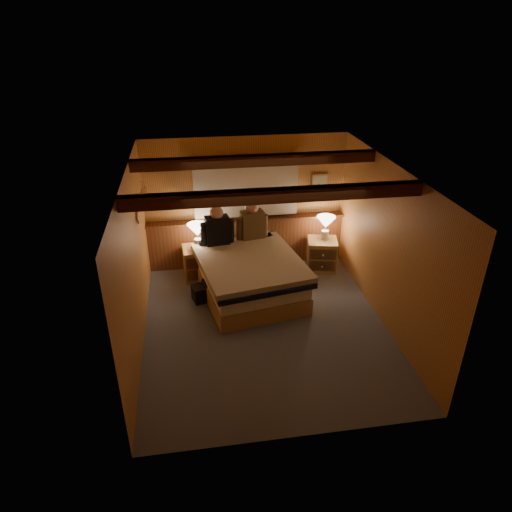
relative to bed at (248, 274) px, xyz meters
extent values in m
plane|color=#525862|center=(0.12, -0.97, -0.36)|extent=(4.20, 4.20, 0.00)
plane|color=#BC7F46|center=(0.12, -0.97, 2.04)|extent=(4.20, 4.20, 0.00)
plane|color=#CB9349|center=(0.12, 1.13, 0.84)|extent=(3.60, 0.00, 3.60)
plane|color=#CB9349|center=(-1.68, -0.97, 0.84)|extent=(0.00, 4.20, 4.20)
plane|color=#CB9349|center=(1.92, -0.97, 0.84)|extent=(0.00, 4.20, 4.20)
plane|color=#CB9349|center=(0.12, -3.07, 0.84)|extent=(3.60, 0.00, 3.60)
cube|color=brown|center=(0.12, 1.07, 0.09)|extent=(3.60, 0.12, 0.90)
cube|color=brown|center=(0.12, 1.01, 0.56)|extent=(3.60, 0.22, 0.04)
cylinder|color=#4C2713|center=(0.12, 1.05, 1.69)|extent=(2.10, 0.05, 0.05)
sphere|color=#4C2713|center=(-0.93, 1.05, 1.69)|extent=(0.08, 0.08, 0.08)
sphere|color=#4C2713|center=(1.17, 1.05, 1.69)|extent=(0.08, 0.08, 0.08)
cube|color=white|center=(0.12, 1.06, 1.14)|extent=(1.85, 0.08, 1.05)
cube|color=#4C2713|center=(0.12, -1.57, 1.95)|extent=(3.60, 0.15, 0.16)
cube|color=#4C2713|center=(0.12, -0.07, 1.95)|extent=(3.60, 0.15, 0.16)
cylinder|color=white|center=(-1.62, 0.63, 1.39)|extent=(0.03, 0.55, 0.03)
torus|color=white|center=(-1.59, 0.48, 1.27)|extent=(0.01, 0.21, 0.21)
torus|color=white|center=(-1.59, 0.71, 1.27)|extent=(0.01, 0.21, 0.21)
cube|color=tan|center=(1.47, 1.11, 1.19)|extent=(0.30, 0.03, 0.25)
cube|color=beige|center=(1.47, 1.09, 1.19)|extent=(0.24, 0.01, 0.19)
cube|color=#B7804E|center=(0.00, 0.02, -0.21)|extent=(1.80, 2.20, 0.30)
cube|color=white|center=(0.00, 0.02, 0.06)|extent=(1.76, 2.16, 0.24)
cube|color=black|center=(0.04, -0.23, 0.20)|extent=(1.79, 1.83, 0.08)
cube|color=#CD8F8D|center=(0.02, -0.10, 0.27)|extent=(1.87, 2.03, 0.12)
cube|color=white|center=(-0.51, 0.71, 0.25)|extent=(0.64, 0.43, 0.16)
cube|color=white|center=(0.23, 0.84, 0.25)|extent=(0.64, 0.43, 0.16)
cube|color=#B7804E|center=(-0.79, 0.67, -0.07)|extent=(0.57, 0.52, 0.59)
cube|color=brown|center=(-0.78, 0.44, 0.05)|extent=(0.48, 0.05, 0.21)
cube|color=brown|center=(-0.78, 0.44, -0.18)|extent=(0.48, 0.05, 0.21)
cylinder|color=white|center=(-0.78, 0.44, 0.05)|extent=(0.03, 0.03, 0.03)
cylinder|color=white|center=(-0.78, 0.44, -0.18)|extent=(0.03, 0.03, 0.03)
cube|color=#B7804E|center=(1.46, 0.65, -0.07)|extent=(0.62, 0.58, 0.58)
cube|color=brown|center=(1.41, 0.42, 0.05)|extent=(0.47, 0.12, 0.20)
cube|color=brown|center=(1.41, 0.42, -0.19)|extent=(0.47, 0.12, 0.20)
cylinder|color=white|center=(1.41, 0.42, 0.05)|extent=(0.04, 0.04, 0.03)
cylinder|color=white|center=(1.41, 0.42, -0.19)|extent=(0.04, 0.04, 0.03)
cylinder|color=beige|center=(-0.79, 0.68, 0.31)|extent=(0.13, 0.13, 0.17)
cylinder|color=white|center=(-0.79, 0.68, 0.43)|extent=(0.02, 0.02, 0.10)
cone|color=#FFF2C6|center=(-0.79, 0.68, 0.57)|extent=(0.34, 0.34, 0.21)
cylinder|color=beige|center=(1.50, 0.68, 0.31)|extent=(0.13, 0.13, 0.17)
cylinder|color=white|center=(1.50, 0.68, 0.42)|extent=(0.02, 0.02, 0.09)
cone|color=#FFF2C6|center=(1.50, 0.68, 0.56)|extent=(0.34, 0.34, 0.21)
cube|color=black|center=(-0.45, 0.59, 0.56)|extent=(0.42, 0.28, 0.52)
cylinder|color=black|center=(-0.68, 0.56, 0.52)|extent=(0.13, 0.13, 0.42)
cylinder|color=black|center=(-0.22, 0.62, 0.52)|extent=(0.13, 0.13, 0.42)
sphere|color=tan|center=(-0.45, 0.59, 0.90)|extent=(0.23, 0.23, 0.23)
cube|color=brown|center=(0.17, 0.73, 0.56)|extent=(0.43, 0.30, 0.52)
cylinder|color=brown|center=(-0.05, 0.69, 0.52)|extent=(0.13, 0.13, 0.42)
cylinder|color=brown|center=(0.40, 0.78, 0.52)|extent=(0.13, 0.13, 0.42)
sphere|color=tan|center=(0.17, 0.73, 0.90)|extent=(0.23, 0.23, 0.23)
cube|color=black|center=(-0.72, -0.09, -0.23)|extent=(0.50, 0.37, 0.27)
cylinder|color=black|center=(-0.72, -0.09, -0.07)|extent=(0.14, 0.28, 0.07)
camera|label=1|loc=(-0.89, -6.54, 3.79)|focal=32.00mm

